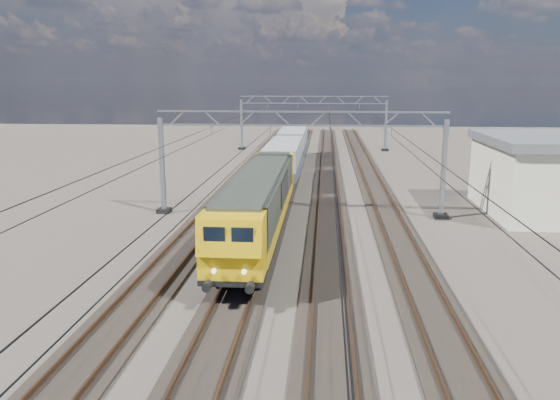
# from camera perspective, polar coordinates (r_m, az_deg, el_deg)

# --- Properties ---
(ground) EXTENTS (160.00, 160.00, 0.00)m
(ground) POSITION_cam_1_polar(r_m,az_deg,el_deg) (33.63, 1.73, -3.25)
(ground) COLOR #2A241F
(ground) RESTS_ON ground
(track_outer_west) EXTENTS (2.60, 140.00, 0.30)m
(track_outer_west) POSITION_cam_1_polar(r_m,az_deg,el_deg) (34.43, -8.30, -2.88)
(track_outer_west) COLOR black
(track_outer_west) RESTS_ON ground
(track_loco) EXTENTS (2.60, 140.00, 0.30)m
(track_loco) POSITION_cam_1_polar(r_m,az_deg,el_deg) (33.77, -1.66, -3.06)
(track_loco) COLOR black
(track_loco) RESTS_ON ground
(track_inner_east) EXTENTS (2.60, 140.00, 0.30)m
(track_inner_east) POSITION_cam_1_polar(r_m,az_deg,el_deg) (33.57, 5.15, -3.20)
(track_inner_east) COLOR black
(track_inner_east) RESTS_ON ground
(track_outer_east) EXTENTS (2.60, 140.00, 0.30)m
(track_outer_east) POSITION_cam_1_polar(r_m,az_deg,el_deg) (33.84, 11.95, -3.29)
(track_outer_east) COLOR black
(track_outer_east) RESTS_ON ground
(catenary_gantry_mid) EXTENTS (19.90, 0.90, 7.11)m
(catenary_gantry_mid) POSITION_cam_1_polar(r_m,az_deg,el_deg) (36.74, 2.11, 4.31)
(catenary_gantry_mid) COLOR #8F969C
(catenary_gantry_mid) RESTS_ON ground
(catenary_gantry_far) EXTENTS (19.90, 0.90, 7.11)m
(catenary_gantry_far) POSITION_cam_1_polar(r_m,az_deg,el_deg) (72.54, 3.47, 8.28)
(catenary_gantry_far) COLOR #8F969C
(catenary_gantry_far) RESTS_ON ground
(overhead_wires) EXTENTS (12.03, 140.00, 0.53)m
(overhead_wires) POSITION_cam_1_polar(r_m,az_deg,el_deg) (40.51, 2.40, 7.68)
(overhead_wires) COLOR black
(overhead_wires) RESTS_ON ground
(locomotive) EXTENTS (2.76, 21.10, 3.62)m
(locomotive) POSITION_cam_1_polar(r_m,az_deg,el_deg) (31.17, -2.13, -0.10)
(locomotive) COLOR black
(locomotive) RESTS_ON ground
(hopper_wagon_lead) EXTENTS (3.38, 13.00, 3.25)m
(hopper_wagon_lead) POSITION_cam_1_polar(r_m,az_deg,el_deg) (48.53, 0.37, 4.29)
(hopper_wagon_lead) COLOR black
(hopper_wagon_lead) RESTS_ON ground
(hopper_wagon_mid) EXTENTS (3.38, 13.00, 3.25)m
(hopper_wagon_mid) POSITION_cam_1_polar(r_m,az_deg,el_deg) (62.59, 1.38, 6.11)
(hopper_wagon_mid) COLOR black
(hopper_wagon_mid) RESTS_ON ground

